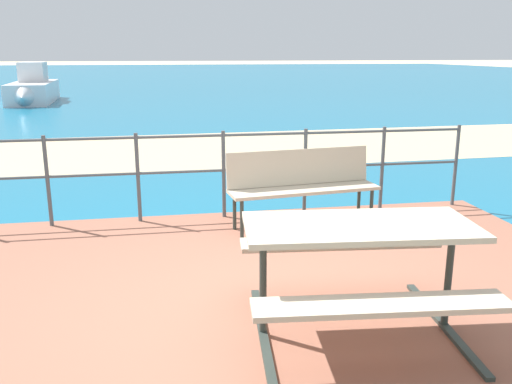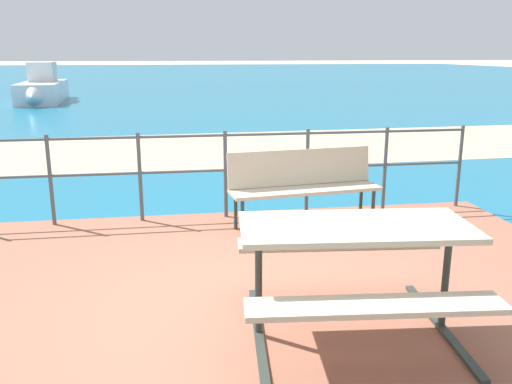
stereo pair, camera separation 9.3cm
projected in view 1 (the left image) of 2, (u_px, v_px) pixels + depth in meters
The scene contains 8 objects.
ground_plane at pixel (262, 316), 4.15m from camera, with size 240.00×240.00×0.00m, color beige.
patio_paving at pixel (262, 312), 4.15m from camera, with size 6.40×5.20×0.06m, color #935B47.
sea_water at pixel (167, 78), 42.27m from camera, with size 90.00×90.00×0.01m, color #196B8E.
beach_strip at pixel (196, 149), 11.24m from camera, with size 54.00×4.26×0.01m, color tan.
picnic_table at pixel (359, 251), 3.66m from camera, with size 1.66×1.47×0.79m.
park_bench at pixel (302, 181), 6.01m from camera, with size 1.72×0.62×0.85m.
railing_fence at pixel (224, 165), 6.30m from camera, with size 5.94×0.04×1.03m.
boat_near at pixel (33, 89), 21.53m from camera, with size 1.78×5.18×1.56m.
Camera 1 is at (-0.71, -3.71, 1.97)m, focal length 37.93 mm.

